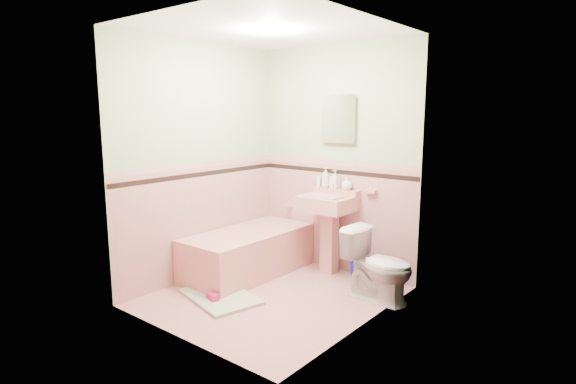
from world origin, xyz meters
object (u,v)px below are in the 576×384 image
Objects in this scene: toilet at (379,265)px; bucket at (361,270)px; soap_bottle_left at (326,177)px; sink at (326,235)px; bathtub at (248,254)px; shoe at (212,296)px; soap_bottle_mid at (335,179)px; soap_bottle_right at (347,183)px; medicine_cabinet at (339,119)px.

toilet is 2.71× the size of bucket.
soap_bottle_left is 1.10m from bucket.
sink is 3.93× the size of soap_bottle_left.
bathtub is 10.35× the size of shoe.
soap_bottle_mid is 1.37× the size of soap_bottle_right.
soap_bottle_mid is (0.13, 0.00, -0.01)m from soap_bottle_left.
toilet is (0.93, -0.46, -0.71)m from soap_bottle_left.
bathtub is 10.05× the size of soap_bottle_right.
bucket is at bearing -18.10° from soap_bottle_mid.
soap_bottle_right is (0.28, 0.00, -0.04)m from soap_bottle_left.
medicine_cabinet is at bearing 167.79° from soap_bottle_right.
toilet reaches higher than bucket.
medicine_cabinet is at bearing 89.93° from shoe.
sink is at bearing -84.84° from soap_bottle_mid.
soap_bottle_right reaches higher than toilet.
sink is 0.85m from toilet.
soap_bottle_mid is 0.16m from soap_bottle_right.
medicine_cabinet is 1.65m from toilet.
soap_bottle_right is 1.05m from toilet.
bathtub is 2.19× the size of toilet.
toilet is (1.47, 0.25, 0.12)m from bathtub.
soap_bottle_mid is at bearing 0.00° from soap_bottle_left.
bathtub is at bearing 124.20° from shoe.
medicine_cabinet is at bearing 61.57° from soap_bottle_mid.
medicine_cabinet is 0.66m from soap_bottle_mid.
toilet is 0.53m from bucket.
medicine_cabinet reaches higher than sink.
sink is at bearing 87.79° from shoe.
soap_bottle_mid is at bearing 63.34° from toilet.
sink reaches higher than toilet.
soap_bottle_left is (-0.14, -0.03, -0.65)m from medicine_cabinet.
sink is 1.28m from medicine_cabinet.
soap_bottle_right is at bearing 84.83° from shoe.
sink is (0.68, 0.53, 0.21)m from bathtub.
bathtub is at bearing -127.19° from soap_bottle_left.
sink is at bearing 73.46° from toilet.
bathtub is 5.95× the size of bucket.
sink is 1.77× the size of medicine_cabinet.
bucket is (0.43, -0.18, -1.57)m from medicine_cabinet.
medicine_cabinet is 3.33× the size of soap_bottle_right.
medicine_cabinet is 0.70m from soap_bottle_right.
medicine_cabinet is 2.28m from shoe.
toilet reaches higher than bathtub.
soap_bottle_mid is (0.66, 0.71, 0.82)m from bathtub.
shoe is (-0.82, -1.36, -0.07)m from bucket.
medicine_cabinet is (0.00, 0.21, 1.26)m from sink.
soap_bottle_left is at bearing 180.00° from soap_bottle_mid.
toilet is at bearing -41.23° from bucket.
bathtub is at bearing -133.07° from soap_bottle_mid.
soap_bottle_mid is 1.03m from bucket.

